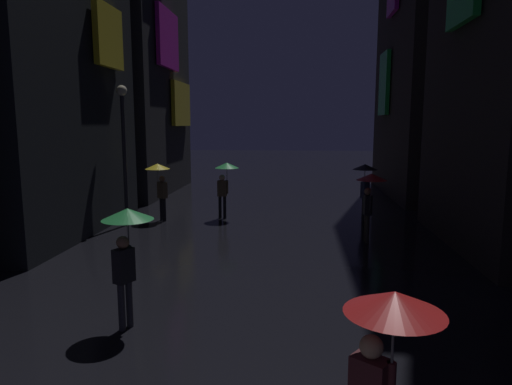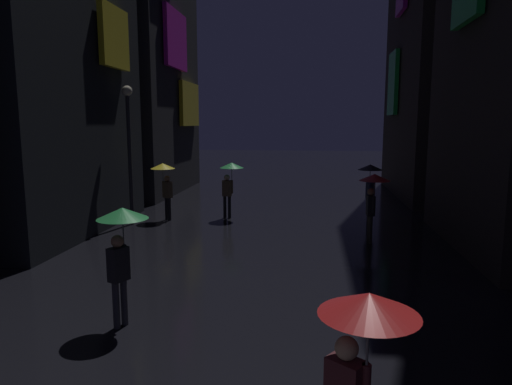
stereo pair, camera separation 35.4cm
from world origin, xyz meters
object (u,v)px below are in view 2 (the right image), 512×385
pedestrian_midstreet_centre_red (373,189)px  streetlamp_left_far (129,137)px  pedestrian_midstreet_left_yellow (164,176)px  pedestrian_foreground_left_green (121,233)px  pedestrian_far_right_red (361,340)px  pedestrian_foreground_right_black (370,177)px  pedestrian_near_crossing_green (230,175)px

pedestrian_midstreet_centre_red → streetlamp_left_far: size_ratio=0.44×
pedestrian_midstreet_left_yellow → pedestrian_foreground_left_green: 9.05m
pedestrian_far_right_red → streetlamp_left_far: size_ratio=0.44×
pedestrian_foreground_right_black → pedestrian_foreground_left_green: size_ratio=1.00×
pedestrian_midstreet_left_yellow → pedestrian_near_crossing_green: bearing=14.7°
pedestrian_foreground_left_green → pedestrian_midstreet_left_yellow: bearing=103.8°
pedestrian_foreground_right_black → pedestrian_near_crossing_green: same height
pedestrian_foreground_left_green → streetlamp_left_far: (-3.10, 7.91, 1.43)m
pedestrian_far_right_red → pedestrian_foreground_left_green: bearing=136.9°
pedestrian_far_right_red → pedestrian_midstreet_centre_red: same height
pedestrian_foreground_right_black → pedestrian_foreground_left_green: same height
pedestrian_far_right_red → pedestrian_foreground_right_black: (1.60, 12.90, 0.00)m
pedestrian_foreground_right_black → pedestrian_foreground_left_green: 10.80m
pedestrian_midstreet_left_yellow → pedestrian_foreground_left_green: bearing=-76.2°
pedestrian_far_right_red → streetlamp_left_far: streetlamp_left_far is taller
pedestrian_midstreet_centre_red → pedestrian_foreground_left_green: bearing=-129.4°
pedestrian_midstreet_left_yellow → streetlamp_left_far: size_ratio=0.44×
pedestrian_foreground_right_black → pedestrian_near_crossing_green: bearing=179.6°
pedestrian_foreground_left_green → pedestrian_near_crossing_green: bearing=88.7°
streetlamp_left_far → pedestrian_near_crossing_green: bearing=24.4°
pedestrian_midstreet_left_yellow → pedestrian_far_right_red: bearing=-64.3°
streetlamp_left_far → pedestrian_foreground_right_black: bearing=9.8°
pedestrian_midstreet_centre_red → pedestrian_far_right_red: bearing=-97.7°
pedestrian_foreground_left_green → streetlamp_left_far: bearing=111.4°
pedestrian_far_right_red → pedestrian_midstreet_centre_red: 9.80m
pedestrian_midstreet_left_yellow → streetlamp_left_far: (-0.94, -0.88, 1.43)m
pedestrian_far_right_red → pedestrian_foreground_left_green: size_ratio=1.00×
pedestrian_foreground_right_black → pedestrian_far_right_red: bearing=-97.1°
pedestrian_foreground_right_black → streetlamp_left_far: streetlamp_left_far is taller
pedestrian_far_right_red → streetlamp_left_far: bearing=121.0°
pedestrian_far_right_red → pedestrian_midstreet_centre_red: size_ratio=1.00×
pedestrian_far_right_red → pedestrian_near_crossing_green: 13.42m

